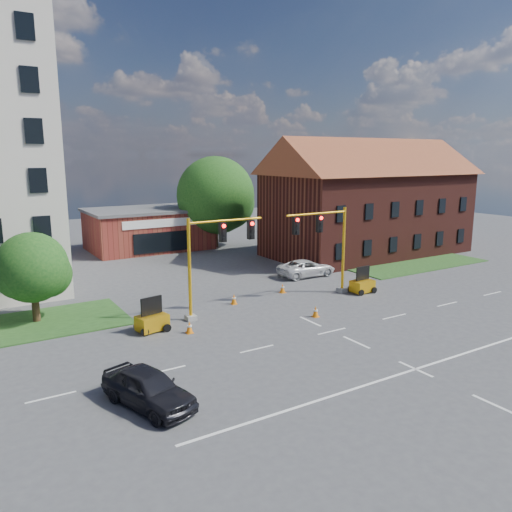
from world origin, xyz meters
name	(u,v)px	position (x,y,z in m)	size (l,w,h in m)	color
ground	(332,331)	(0.00, 0.00, 0.00)	(120.00, 120.00, 0.00)	#474749
grass_verge_ne	(421,265)	(18.00, 9.00, 0.04)	(14.00, 4.00, 0.08)	#23481B
lane_markings	(370,348)	(0.00, -3.00, 0.01)	(60.00, 36.00, 0.01)	white
brick_shop	(149,229)	(0.00, 29.98, 2.16)	(12.40, 8.40, 4.30)	maroon
townhouse_row	(369,195)	(18.00, 16.00, 5.93)	(21.00, 11.00, 11.50)	#4F1E17
tree_large	(219,197)	(6.92, 27.08, 5.36)	(8.69, 8.27, 9.73)	#3C2616
tree_nw_front	(36,269)	(-13.79, 10.58, 3.20)	(4.36, 4.15, 5.42)	#3C2616
signal_mast_west	(214,254)	(-4.36, 6.00, 3.92)	(5.30, 0.60, 6.20)	gray
signal_mast_east	(326,241)	(4.36, 6.00, 3.92)	(5.30, 0.60, 6.20)	gray
trailer_west	(152,321)	(-8.65, 5.39, 0.60)	(1.86, 1.41, 1.92)	#EBA813
trailer_east	(362,285)	(7.15, 5.13, 0.58)	(1.69, 1.18, 1.86)	#EBA813
cone_a	(189,327)	(-7.00, 3.96, 0.34)	(0.40, 0.40, 0.70)	orange
cone_b	(234,299)	(-2.17, 7.50, 0.34)	(0.40, 0.40, 0.70)	orange
cone_c	(316,312)	(0.81, 2.52, 0.34)	(0.40, 0.40, 0.70)	orange
cone_d	(282,288)	(2.20, 8.12, 0.34)	(0.40, 0.40, 0.70)	orange
pickup_white	(307,268)	(6.80, 11.30, 0.68)	(2.26, 4.91, 1.36)	white
sedan_dark	(148,388)	(-11.79, -2.80, 0.77)	(1.81, 4.50, 1.53)	black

